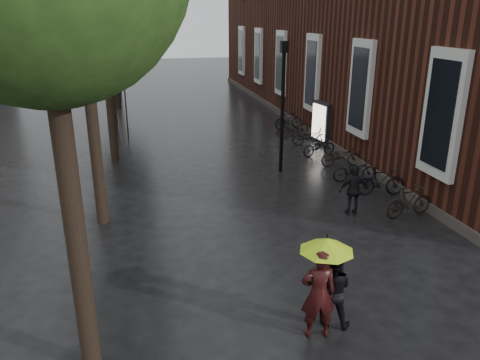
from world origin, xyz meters
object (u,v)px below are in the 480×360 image
object	(u,v)px
pedestrian_walking	(354,190)
ad_lightbox	(321,123)
person_black	(333,289)
parked_bicycles	(329,149)
lamp_post	(283,95)
person_burgundy	(318,294)

from	to	relation	value
pedestrian_walking	ad_lightbox	bearing A→B (deg)	-97.84
person_black	parked_bicycles	size ratio (longest dim) A/B	0.13
ad_lightbox	lamp_post	bearing A→B (deg)	-140.04
parked_bicycles	lamp_post	size ratio (longest dim) A/B	2.54
parked_bicycles	ad_lightbox	distance (m)	2.66
parked_bicycles	ad_lightbox	world-z (taller)	ad_lightbox
ad_lightbox	lamp_post	xyz separation A→B (m)	(-3.03, -3.50, 1.93)
parked_bicycles	ad_lightbox	xyz separation A→B (m)	(0.68, 2.52, 0.51)
person_burgundy	parked_bicycles	size ratio (longest dim) A/B	0.15
ad_lightbox	lamp_post	world-z (taller)	lamp_post
lamp_post	person_black	bearing A→B (deg)	-101.52
person_burgundy	person_black	xyz separation A→B (m)	(0.41, 0.27, -0.13)
parked_bicycles	lamp_post	distance (m)	3.53
person_black	parked_bicycles	xyz separation A→B (m)	(4.21, 10.10, -0.31)
person_burgundy	lamp_post	world-z (taller)	lamp_post
ad_lightbox	lamp_post	distance (m)	5.02
pedestrian_walking	lamp_post	distance (m)	4.93
parked_bicycles	person_burgundy	bearing A→B (deg)	-113.98
person_burgundy	parked_bicycles	distance (m)	11.36
person_burgundy	pedestrian_walking	size ratio (longest dim) A/B	1.17
pedestrian_walking	parked_bicycles	size ratio (longest dim) A/B	0.12
person_burgundy	parked_bicycles	world-z (taller)	person_burgundy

